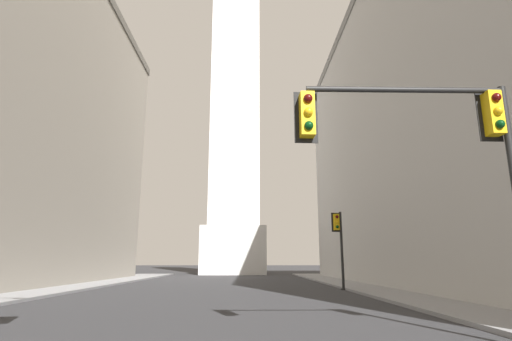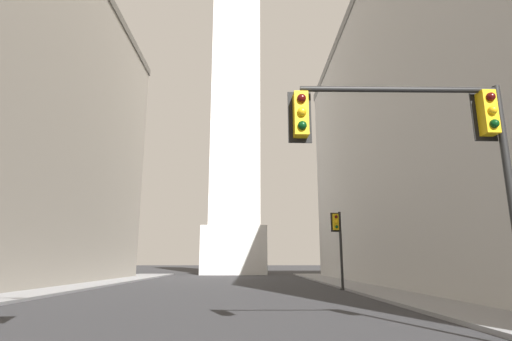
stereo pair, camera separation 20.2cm
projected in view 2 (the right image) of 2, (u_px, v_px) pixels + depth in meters
name	position (u px, v px, depth m)	size (l,w,h in m)	color
sidewalk_left	(0.00, 296.00, 21.07)	(5.00, 73.29, 0.15)	gray
sidewalk_right	(413.00, 295.00, 21.43)	(5.00, 73.29, 0.15)	gray
building_right	(503.00, 115.00, 30.16)	(19.98, 50.90, 25.28)	#B2AFAA
obelisk	(237.00, 88.00, 65.97)	(9.45, 9.45, 62.91)	silver
traffic_light_near_right	(432.00, 142.00, 9.54)	(5.36, 0.50, 6.10)	black
traffic_light_mid_right	(338.00, 238.00, 27.31)	(0.80, 0.53, 5.22)	black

